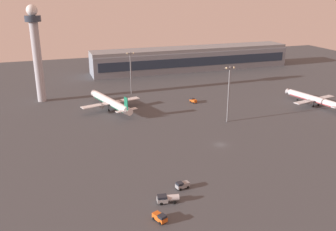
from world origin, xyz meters
TOP-DOWN VIEW (x-y plane):
  - ground_plane at (0.00, 0.00)m, footprint 416.00×416.00m
  - terminal_building at (42.68, 133.56)m, footprint 147.65×22.40m
  - control_tower at (-64.41, 83.96)m, footprint 8.00×8.00m
  - airplane_terminal_side at (68.24, 30.11)m, footprint 27.42×35.01m
  - airplane_near_gate at (-32.06, 57.18)m, footprint 30.66×39.04m
  - baggage_tractor at (-25.81, -26.22)m, footprint 4.44×2.71m
  - maintenance_van at (11.38, 54.81)m, footprint 2.91×4.49m
  - fuel_truck at (-32.66, -32.09)m, footprint 6.56×3.24m
  - cargo_loader at (-37.29, -39.92)m, footprint 3.38×4.57m
  - apron_light_west at (-15.43, 82.83)m, footprint 4.80×0.90m
  - apron_light_east at (14.72, 22.66)m, footprint 4.80×0.90m

SIDE VIEW (x-z plane):
  - ground_plane at x=0.00m, z-range 0.00..0.00m
  - baggage_tractor at x=-25.81m, z-range 0.05..2.30m
  - maintenance_van at x=11.38m, z-range 0.05..2.30m
  - cargo_loader at x=-37.29m, z-range 0.05..2.30m
  - fuel_truck at x=-32.66m, z-range 0.19..2.54m
  - airplane_terminal_side at x=68.24m, z-range -1.10..7.94m
  - airplane_near_gate at x=-32.06m, z-range -1.24..8.95m
  - terminal_building at x=42.68m, z-range -0.11..16.29m
  - apron_light_west at x=-15.43m, z-range 1.81..25.61m
  - apron_light_east at x=14.72m, z-range 1.84..27.21m
  - control_tower at x=-64.41m, z-range 3.43..53.34m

